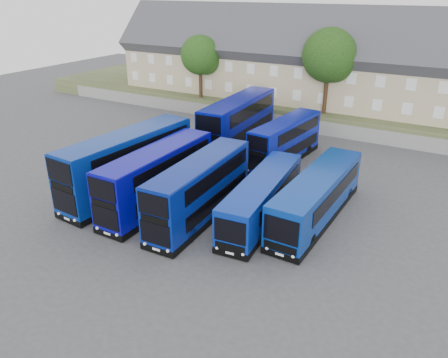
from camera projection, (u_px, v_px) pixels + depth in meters
ground at (177, 222)px, 30.35m from camera, size 120.00×120.00×0.00m
retaining_wall at (301, 125)px, 49.06m from camera, size 70.00×0.40×1.50m
earth_bank at (329, 103)px, 56.88m from camera, size 80.00×20.00×2.00m
terrace_row at (299, 62)px, 52.79m from camera, size 48.00×10.40×11.20m
dd_front_left at (128, 165)px, 33.79m from camera, size 3.70×12.36×4.85m
dd_front_mid at (158, 179)px, 31.87m from camera, size 2.53×11.02×4.38m
dd_front_right at (200, 191)px, 30.16m from camera, size 2.89×10.80×4.25m
dd_rear_left at (238, 123)px, 43.79m from camera, size 3.36×12.37×4.88m
dd_rear_right at (285, 142)px, 40.07m from camera, size 3.29×10.08×3.93m
coach_east_a at (262, 199)px, 30.34m from camera, size 3.37×11.33×3.05m
coach_east_b at (317, 198)px, 30.24m from camera, size 2.85×12.15×3.30m
tree_west at (202, 57)px, 53.66m from camera, size 4.80×4.80×7.65m
tree_mid at (331, 57)px, 46.37m from camera, size 5.76×5.76×9.18m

